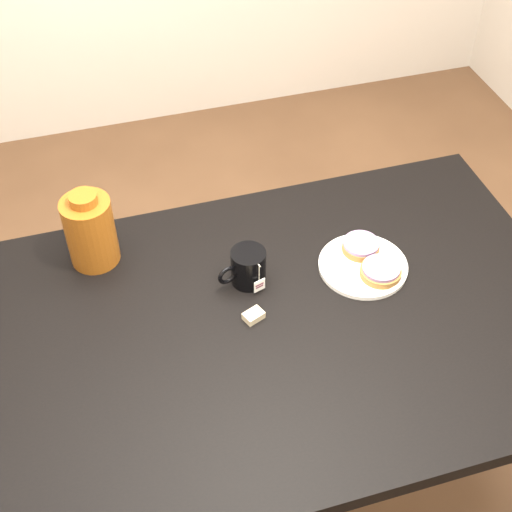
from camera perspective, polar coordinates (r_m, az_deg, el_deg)
The scene contains 8 objects.
ground_plane at distance 2.26m, azimuth 1.23°, elevation -17.50°, with size 4.00×4.00×0.00m, color brown.
table at distance 1.69m, azimuth 1.58°, elevation -7.04°, with size 1.40×0.90×0.75m.
plate at distance 1.76m, azimuth 8.56°, elevation -0.73°, with size 0.22×0.22×0.02m.
bagel_back at distance 1.78m, azimuth 8.38°, elevation 0.79°, with size 0.12×0.12×0.03m.
bagel_front at distance 1.73m, azimuth 9.95°, elevation -1.19°, with size 0.10×0.10×0.03m.
mug at distance 1.68m, azimuth -0.67°, elevation -0.88°, with size 0.13×0.10×0.09m.
teabag_pouch at distance 1.63m, azimuth -0.20°, elevation -4.80°, with size 0.04×0.03×0.02m, color #C6B793.
bagel_package at distance 1.74m, azimuth -13.13°, elevation 2.02°, with size 0.14×0.14×0.20m.
Camera 1 is at (-0.34, -0.98, 2.00)m, focal length 50.00 mm.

